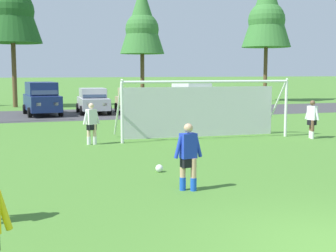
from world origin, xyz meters
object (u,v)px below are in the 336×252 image
Objects in this scene: soccer_goal at (202,108)px; player_trailing_back at (91,124)px; parked_car_slot_center_left at (133,100)px; parked_car_slot_center at (192,96)px; parked_car_slot_left at (93,101)px; player_winger_left at (188,157)px; player_winger_right at (312,119)px; parked_car_slot_far_left at (42,98)px; soccer_ball at (159,168)px.

soccer_goal is 4.97m from player_trailing_back.
parked_car_slot_center_left is 0.91× the size of parked_car_slot_center.
soccer_goal reaches higher than parked_car_slot_center.
parked_car_slot_left is at bearing 101.05° from soccer_goal.
player_winger_left is 10.60m from player_winger_right.
player_winger_right is at bearing -73.49° from parked_car_slot_center_left.
player_trailing_back is 13.64m from parked_car_slot_far_left.
player_winger_left is at bearing -140.94° from player_winger_right.
soccer_goal is 12.55m from parked_car_slot_center.
parked_car_slot_far_left is at bearing 96.00° from soccer_ball.
parked_car_slot_left reaches higher than player_winger_left.
player_winger_left is at bearing -82.64° from player_trailing_back.
player_winger_left and player_winger_right have the same top height.
parked_car_slot_far_left reaches higher than soccer_ball.
player_winger_left is at bearing -111.58° from parked_car_slot_center.
soccer_ball is 19.47m from parked_car_slot_far_left.
parked_car_slot_far_left is at bearing 173.26° from parked_car_slot_center.
player_trailing_back is at bearing -173.40° from soccer_goal.
parked_car_slot_center is at bearing 65.97° from soccer_ball.
soccer_goal is 4.57× the size of player_winger_left.
player_winger_right is 0.35× the size of parked_car_slot_far_left.
player_winger_left is (0.03, -2.23, 0.71)m from soccer_ball.
parked_car_slot_far_left is at bearing 95.47° from player_winger_left.
parked_car_slot_center_left is (6.03, -0.48, -0.24)m from parked_car_slot_far_left.
parked_car_slot_center_left is (4.99, 13.11, 0.05)m from player_trailing_back.
parked_car_slot_left is (-2.56, 13.12, -0.42)m from soccer_goal.
soccer_ball is 0.13× the size of player_winger_left.
parked_car_slot_far_left is (-2.03, 19.33, 1.00)m from soccer_ball.
parked_car_slot_left reaches higher than player_trailing_back.
soccer_ball is 19.28m from parked_car_slot_center_left.
soccer_goal is 1.75× the size of parked_car_slot_left.
soccer_ball is 5.87m from player_trailing_back.
parked_car_slot_center is at bearing 68.42° from player_winger_left.
player_winger_left is 0.38× the size of parked_car_slot_left.
parked_car_slot_center_left is at bearing 106.51° from player_winger_right.
parked_car_slot_left is at bearing 169.15° from parked_car_slot_center.
player_winger_right is 18.10m from parked_car_slot_far_left.
soccer_ball is at bearing -151.69° from player_winger_right.
soccer_goal is 12.55m from parked_car_slot_center_left.
parked_car_slot_center_left is at bearing -12.32° from parked_car_slot_left.
player_trailing_back is (-9.26, 1.29, 0.00)m from player_winger_right.
parked_car_slot_center is at bearing 53.77° from player_trailing_back.
player_winger_left is 0.35× the size of parked_car_slot_center.
player_winger_right is at bearing 39.06° from player_winger_left.
player_winger_right is (8.23, 6.68, 0.00)m from player_winger_left.
parked_car_slot_center is (-0.18, 13.68, 0.29)m from player_winger_right.
soccer_goal reaches higher than soccer_ball.
parked_car_slot_left is at bearing 114.77° from player_winger_right.
soccer_goal is 1.60× the size of parked_car_slot_center.
parked_car_slot_center is (4.17, 11.83, -0.18)m from soccer_goal.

